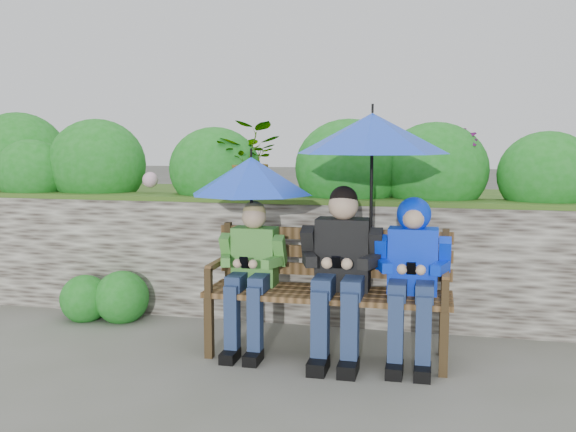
% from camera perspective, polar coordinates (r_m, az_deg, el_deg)
% --- Properties ---
extents(ground, '(60.00, 60.00, 0.00)m').
position_cam_1_polar(ground, '(4.81, -0.27, -11.45)').
color(ground, '#535647').
rests_on(ground, ground).
extents(garden_backdrop, '(8.00, 2.85, 1.82)m').
position_cam_1_polar(garden_backdrop, '(6.20, 2.45, -1.25)').
color(garden_backdrop, '#332C26').
rests_on(garden_backdrop, ground).
extents(park_bench, '(1.69, 0.50, 0.89)m').
position_cam_1_polar(park_bench, '(4.54, 3.67, -5.93)').
color(park_bench, '#352715').
rests_on(park_bench, ground).
extents(boy_left, '(0.47, 0.54, 1.07)m').
position_cam_1_polar(boy_left, '(4.56, -3.27, -4.60)').
color(boy_left, '#458A31').
rests_on(boy_left, ground).
extents(boy_middle, '(0.56, 0.64, 1.19)m').
position_cam_1_polar(boy_middle, '(4.41, 4.73, -4.37)').
color(boy_middle, black).
rests_on(boy_middle, ground).
extents(boy_right, '(0.50, 0.61, 1.12)m').
position_cam_1_polar(boy_right, '(4.38, 10.99, -4.36)').
color(boy_right, '#0A36C6').
rests_on(boy_right, ground).
extents(umbrella_left, '(0.88, 0.88, 0.77)m').
position_cam_1_polar(umbrella_left, '(4.54, -3.28, 3.58)').
color(umbrella_left, blue).
rests_on(umbrella_left, ground).
extents(umbrella_right, '(1.03, 1.03, 1.05)m').
position_cam_1_polar(umbrella_right, '(4.36, 7.49, 7.29)').
color(umbrella_right, blue).
rests_on(umbrella_right, ground).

